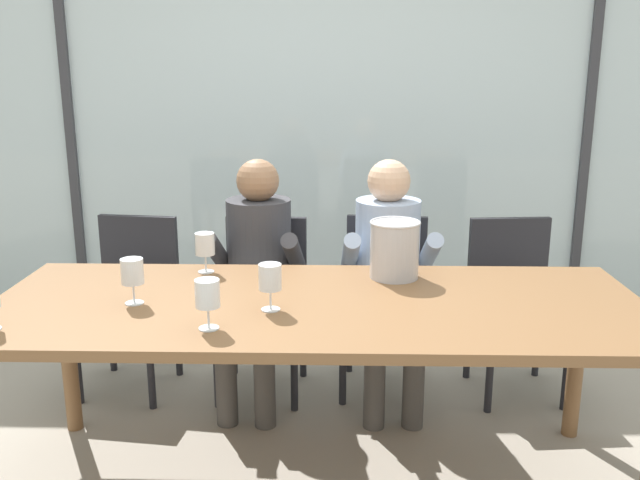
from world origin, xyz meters
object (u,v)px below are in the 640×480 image
(chair_right_of_center, at_px, (513,292))
(wine_glass_spare_empty, at_px, (205,246))
(ice_bucket_primary, at_px, (395,249))
(chair_center, at_px, (385,290))
(wine_glass_near_bucket, at_px, (132,273))
(chair_left_of_center, at_px, (264,291))
(person_pale_blue_shirt, at_px, (389,266))
(wine_glass_by_right_taster, at_px, (207,294))
(person_charcoal_jacket, at_px, (257,265))
(chair_near_curtain, at_px, (133,289))
(dining_table, at_px, (318,318))
(wine_glass_center_pour, at_px, (270,279))

(chair_right_of_center, distance_m, wine_glass_spare_empty, 1.60)
(ice_bucket_primary, bearing_deg, chair_center, 89.04)
(wine_glass_near_bucket, bearing_deg, chair_center, 43.24)
(ice_bucket_primary, bearing_deg, chair_left_of_center, 137.46)
(chair_center, bearing_deg, wine_glass_near_bucket, -130.94)
(chair_center, relative_size, ice_bucket_primary, 3.61)
(person_pale_blue_shirt, distance_m, wine_glass_by_right_taster, 1.27)
(person_charcoal_jacket, xyz_separation_m, wine_glass_by_right_taster, (-0.04, -1.04, 0.21))
(chair_near_curtain, height_order, chair_center, same)
(wine_glass_near_bucket, xyz_separation_m, wine_glass_by_right_taster, (0.33, -0.25, 0.00))
(dining_table, relative_size, wine_glass_center_pour, 14.25)
(chair_left_of_center, relative_size, wine_glass_by_right_taster, 5.05)
(person_charcoal_jacket, relative_size, wine_glass_near_bucket, 6.88)
(chair_right_of_center, height_order, person_pale_blue_shirt, person_pale_blue_shirt)
(person_charcoal_jacket, xyz_separation_m, wine_glass_center_pour, (0.15, -0.85, 0.20))
(chair_near_curtain, height_order, wine_glass_spare_empty, wine_glass_spare_empty)
(chair_center, xyz_separation_m, person_pale_blue_shirt, (0.00, -0.15, 0.17))
(ice_bucket_primary, bearing_deg, wine_glass_spare_empty, 176.26)
(dining_table, bearing_deg, chair_left_of_center, 109.01)
(chair_near_curtain, height_order, wine_glass_near_bucket, wine_glass_near_bucket)
(person_charcoal_jacket, xyz_separation_m, ice_bucket_primary, (0.63, -0.45, 0.21))
(chair_center, xyz_separation_m, person_charcoal_jacket, (-0.64, -0.15, 0.17))
(wine_glass_center_pour, bearing_deg, wine_glass_by_right_taster, -135.71)
(person_pale_blue_shirt, bearing_deg, wine_glass_center_pour, -122.32)
(person_charcoal_jacket, relative_size, wine_glass_by_right_taster, 6.88)
(wine_glass_center_pour, height_order, wine_glass_spare_empty, same)
(wine_glass_near_bucket, relative_size, wine_glass_spare_empty, 1.00)
(chair_left_of_center, distance_m, ice_bucket_primary, 0.92)
(chair_left_of_center, relative_size, wine_glass_spare_empty, 5.05)
(chair_near_curtain, distance_m, chair_left_of_center, 0.68)
(wine_glass_near_bucket, bearing_deg, chair_right_of_center, 29.08)
(wine_glass_center_pour, bearing_deg, chair_center, 63.97)
(person_pale_blue_shirt, bearing_deg, wine_glass_by_right_taster, -125.64)
(chair_center, distance_m, chair_right_of_center, 0.65)
(chair_left_of_center, relative_size, wine_glass_center_pour, 5.05)
(wine_glass_center_pour, xyz_separation_m, wine_glass_by_right_taster, (-0.19, -0.19, 0.00))
(chair_near_curtain, distance_m, wine_glass_by_right_taster, 1.38)
(person_pale_blue_shirt, bearing_deg, chair_center, 89.03)
(person_charcoal_jacket, height_order, wine_glass_spare_empty, person_charcoal_jacket)
(dining_table, distance_m, ice_bucket_primary, 0.48)
(wine_glass_by_right_taster, bearing_deg, chair_left_of_center, 86.99)
(ice_bucket_primary, distance_m, wine_glass_spare_empty, 0.81)
(dining_table, bearing_deg, ice_bucket_primary, 44.80)
(chair_center, relative_size, person_charcoal_jacket, 0.73)
(chair_near_curtain, relative_size, wine_glass_spare_empty, 5.05)
(chair_near_curtain, xyz_separation_m, ice_bucket_primary, (1.29, -0.58, 0.38))
(chair_left_of_center, bearing_deg, person_pale_blue_shirt, -7.00)
(ice_bucket_primary, relative_size, wine_glass_spare_empty, 1.40)
(dining_table, bearing_deg, chair_center, 70.46)
(wine_glass_near_bucket, bearing_deg, person_charcoal_jacket, 65.27)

